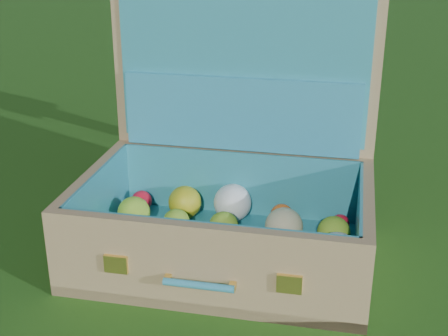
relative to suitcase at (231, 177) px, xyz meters
The scene contains 2 objects.
ground 0.36m from the suitcase, 129.13° to the right, with size 60.00×60.00×0.00m, color #215114.
suitcase is the anchor object (origin of this frame).
Camera 1 is at (0.19, -1.12, 0.77)m, focal length 50.00 mm.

